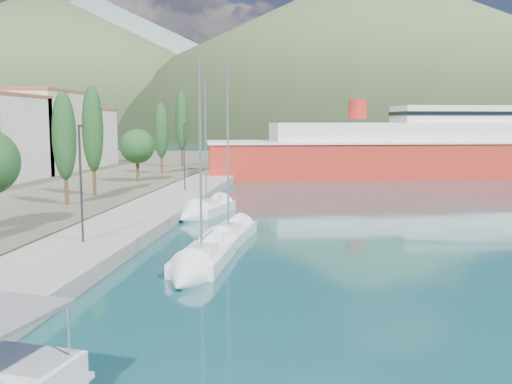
# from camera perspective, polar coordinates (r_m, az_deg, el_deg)

# --- Properties ---
(ground) EXTENTS (1400.00, 1400.00, 0.00)m
(ground) POSITION_cam_1_polar(r_m,az_deg,el_deg) (134.46, 4.78, 3.98)
(ground) COLOR #144449
(quay) EXTENTS (5.00, 88.00, 0.80)m
(quay) POSITION_cam_1_polar(r_m,az_deg,el_deg) (42.51, -10.42, -2.04)
(quay) COLOR gray
(quay) RESTS_ON ground
(hills_far) EXTENTS (1480.00, 900.00, 180.00)m
(hills_far) POSITION_cam_1_polar(r_m,az_deg,el_deg) (651.16, 18.51, 12.83)
(hills_far) COLOR slate
(hills_far) RESTS_ON ground
(hills_near) EXTENTS (1010.00, 520.00, 115.00)m
(hills_near) POSITION_cam_1_polar(r_m,az_deg,el_deg) (400.48, 20.25, 12.60)
(hills_near) COLOR #465933
(hills_near) RESTS_ON ground
(tree_row) EXTENTS (3.91, 66.21, 10.64)m
(tree_row) POSITION_cam_1_polar(r_m,az_deg,el_deg) (48.66, -16.97, 5.16)
(tree_row) COLOR #47301E
(tree_row) RESTS_ON land_strip
(lamp_posts) EXTENTS (0.15, 44.10, 6.06)m
(lamp_posts) POSITION_cam_1_polar(r_m,az_deg,el_deg) (31.35, -16.48, 1.40)
(lamp_posts) COLOR #2D2D33
(lamp_posts) RESTS_ON quay
(sailboat_near) EXTENTS (2.53, 7.57, 10.76)m
(sailboat_near) POSITION_cam_1_polar(r_m,az_deg,el_deg) (26.49, -6.23, -7.67)
(sailboat_near) COLOR silver
(sailboat_near) RESTS_ON ground
(sailboat_mid) EXTENTS (2.85, 8.21, 11.58)m
(sailboat_mid) POSITION_cam_1_polar(r_m,az_deg,el_deg) (32.37, -3.47, -4.96)
(sailboat_mid) COLOR silver
(sailboat_mid) RESTS_ON ground
(sailboat_far) EXTENTS (4.07, 7.86, 11.05)m
(sailboat_far) POSITION_cam_1_polar(r_m,az_deg,el_deg) (42.47, -5.81, -2.09)
(sailboat_far) COLOR silver
(sailboat_far) RESTS_ON ground
(ferry) EXTENTS (53.71, 21.45, 10.44)m
(ferry) POSITION_cam_1_polar(r_m,az_deg,el_deg) (76.58, 15.44, 3.88)
(ferry) COLOR #B0271B
(ferry) RESTS_ON ground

